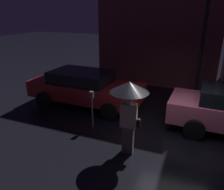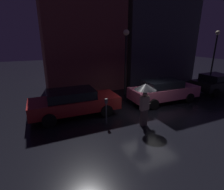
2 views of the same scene
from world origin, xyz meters
name	(u,v)px [view 1 (image 1 of 2)]	position (x,y,z in m)	size (l,w,h in m)	color
ground_plane	(176,142)	(0.00, 0.00, 0.00)	(60.00, 60.00, 0.00)	black
building_facade_left	(163,5)	(-1.85, 6.50, 3.97)	(6.03, 3.00, 7.94)	brown
parked_car_red	(85,87)	(-3.89, 1.55, 0.76)	(4.67, 2.03, 1.41)	maroon
pedestrian_with_umbrella	(129,99)	(-1.20, -0.99, 1.59)	(0.99, 0.99, 2.04)	#66564C
parking_meter	(92,106)	(-2.74, -0.09, 0.79)	(0.12, 0.10, 1.27)	#4C5154
street_lamp_near	(205,26)	(0.34, 3.71, 3.11)	(0.41, 0.41, 4.56)	black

